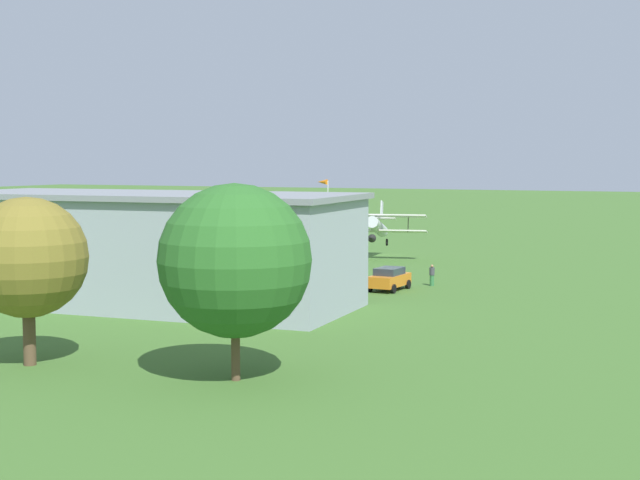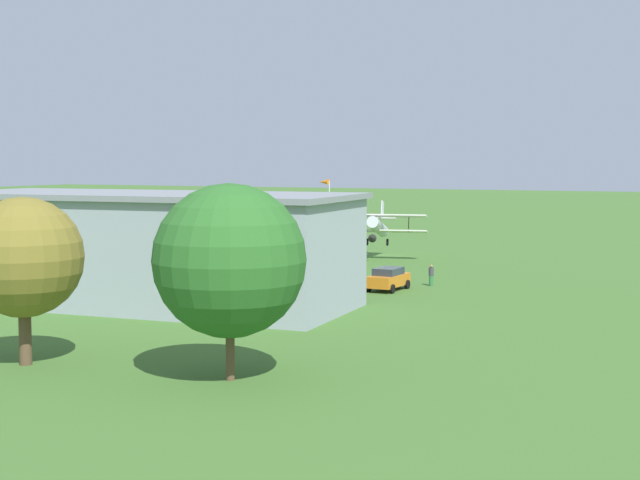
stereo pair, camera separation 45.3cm
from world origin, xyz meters
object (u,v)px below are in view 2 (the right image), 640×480
object	(u,v)px
person_near_hangar_door	(431,275)
tree_behind_hangar_left	(23,258)
tree_by_windsock	(229,261)
person_by_parked_cars	(293,270)
person_watching_takeoff	(307,269)
car_yellow	(35,260)
person_walking_on_apron	(216,265)
biplane	(377,226)
windsock	(325,187)
car_grey	(100,263)
hangar	(147,249)
car_orange	(388,278)

from	to	relation	value
person_near_hangar_door	tree_behind_hangar_left	bearing A→B (deg)	75.07
tree_by_windsock	person_near_hangar_door	bearing A→B (deg)	-87.98
person_near_hangar_door	person_by_parked_cars	size ratio (longest dim) A/B	0.89
person_watching_takeoff	tree_behind_hangar_left	world-z (taller)	tree_behind_hangar_left
car_yellow	person_walking_on_apron	world-z (taller)	car_yellow
person_watching_takeoff	biplane	bearing A→B (deg)	-89.10
person_walking_on_apron	windsock	world-z (taller)	windsock
tree_behind_hangar_left	car_grey	bearing A→B (deg)	-58.28
person_watching_takeoff	tree_by_windsock	xyz separation A→B (m)	(-11.08, 31.66, 4.22)
hangar	windsock	xyz separation A→B (m)	(8.70, -48.00, 2.56)
car_orange	windsock	xyz separation A→B (m)	(20.50, -35.47, 5.31)
windsock	car_yellow	bearing A→B (deg)	73.61
person_near_hangar_door	person_walking_on_apron	bearing A→B (deg)	1.80
car_grey	person_walking_on_apron	world-z (taller)	car_grey
person_by_parked_cars	tree_by_windsock	size ratio (longest dim) A/B	0.21
biplane	car_yellow	distance (m)	30.70
car_orange	biplane	bearing A→B (deg)	-67.41
windsock	car_orange	bearing A→B (deg)	120.03
tree_by_windsock	tree_behind_hangar_left	world-z (taller)	tree_by_windsock
car_yellow	tree_by_windsock	xyz separation A→B (m)	(-34.37, 27.81, 4.20)
hangar	car_orange	distance (m)	17.43
hangar	car_yellow	size ratio (longest dim) A/B	5.76
car_yellow	person_watching_takeoff	bearing A→B (deg)	-170.61
car_yellow	biplane	bearing A→B (deg)	-138.79
person_near_hangar_door	car_yellow	bearing A→B (deg)	7.13
tree_behind_hangar_left	windsock	distance (m)	66.58
biplane	person_watching_takeoff	bearing A→B (deg)	90.90
person_near_hangar_door	hangar	bearing A→B (deg)	48.97
hangar	biplane	bearing A→B (deg)	-96.60
biplane	car_grey	xyz separation A→B (m)	(16.97, 19.43, -2.23)
car_orange	windsock	distance (m)	41.31
tree_behind_hangar_left	windsock	bearing A→B (deg)	-78.05
person_watching_takeoff	hangar	bearing A→B (deg)	75.83
biplane	person_near_hangar_door	distance (m)	19.13
person_by_parked_cars	tree_behind_hangar_left	bearing A→B (deg)	92.81
person_near_hangar_door	tree_behind_hangar_left	world-z (taller)	tree_behind_hangar_left
tree_behind_hangar_left	windsock	world-z (taller)	tree_behind_hangar_left
hangar	person_by_parked_cars	xyz separation A→B (m)	(-3.55, -14.10, -2.71)
car_yellow	person_watching_takeoff	world-z (taller)	person_watching_takeoff
car_yellow	windsock	world-z (taller)	windsock
person_walking_on_apron	person_watching_takeoff	world-z (taller)	person_watching_takeoff
car_grey	person_watching_takeoff	size ratio (longest dim) A/B	2.39
hangar	tree_behind_hangar_left	bearing A→B (deg)	106.53
tree_by_windsock	windsock	world-z (taller)	tree_by_windsock
person_by_parked_cars	person_walking_on_apron	distance (m)	7.62
car_yellow	windsock	xyz separation A→B (m)	(-10.64, -36.18, 5.29)
biplane	windsock	bearing A→B (deg)	-52.23
car_yellow	tree_by_windsock	bearing A→B (deg)	141.02
hangar	tree_behind_hangar_left	xyz separation A→B (m)	(-5.08, 17.12, 1.28)
person_near_hangar_door	tree_by_windsock	bearing A→B (deg)	92.02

